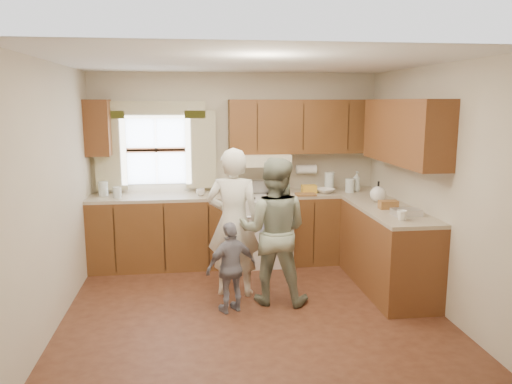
{
  "coord_description": "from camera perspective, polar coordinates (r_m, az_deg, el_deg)",
  "views": [
    {
      "loc": [
        -0.59,
        -4.92,
        2.13
      ],
      "look_at": [
        0.1,
        0.4,
        1.15
      ],
      "focal_mm": 35.0,
      "sensor_mm": 36.0,
      "label": 1
    }
  ],
  "objects": [
    {
      "name": "kitchen_fixtures",
      "position": [
        6.25,
        3.88,
        -1.61
      ],
      "size": [
        3.8,
        2.25,
        2.15
      ],
      "color": "#40250D",
      "rests_on": "ground"
    },
    {
      "name": "child",
      "position": [
        5.11,
        -2.83,
        -8.6
      ],
      "size": [
        0.6,
        0.42,
        0.94
      ],
      "primitive_type": "imported",
      "rotation": [
        0.0,
        0.0,
        3.54
      ],
      "color": "gray",
      "rests_on": "ground"
    },
    {
      "name": "woman_left",
      "position": [
        5.48,
        -2.57,
        -3.48
      ],
      "size": [
        0.68,
        0.53,
        1.64
      ],
      "primitive_type": "imported",
      "rotation": [
        0.0,
        0.0,
        2.9
      ],
      "color": "silver",
      "rests_on": "ground"
    },
    {
      "name": "room",
      "position": [
        5.03,
        -0.55,
        0.28
      ],
      "size": [
        3.8,
        3.8,
        3.8
      ],
      "color": "#422114",
      "rests_on": "ground"
    },
    {
      "name": "woman_right",
      "position": [
        5.28,
        2.04,
        -4.48
      ],
      "size": [
        0.89,
        0.78,
        1.56
      ],
      "primitive_type": "imported",
      "rotation": [
        0.0,
        0.0,
        2.86
      ],
      "color": "#2C4430",
      "rests_on": "ground"
    },
    {
      "name": "stove",
      "position": [
        6.63,
        0.57,
        -4.19
      ],
      "size": [
        0.76,
        0.67,
        1.07
      ],
      "color": "silver",
      "rests_on": "ground"
    }
  ]
}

